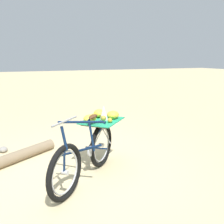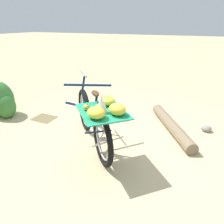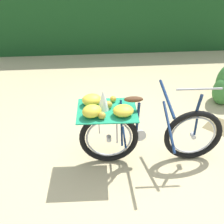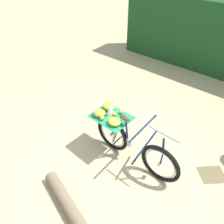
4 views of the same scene
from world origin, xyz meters
TOP-DOWN VIEW (x-y plane):
  - ground_plane at (0.00, 0.00)m, footprint 60.00×60.00m
  - foliage_hedge at (3.42, 3.05)m, footprint 5.41×5.24m
  - bicycle at (0.11, 0.04)m, footprint 1.46×1.48m
  - leaf_litter_patch at (1.56, -0.46)m, footprint 0.44×0.36m

SIDE VIEW (x-z plane):
  - ground_plane at x=0.00m, z-range 0.00..0.00m
  - leaf_litter_patch at x=1.56m, z-range 0.00..0.01m
  - bicycle at x=0.11m, z-range -0.02..1.02m
  - foliage_hedge at x=3.42m, z-range 0.00..1.98m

